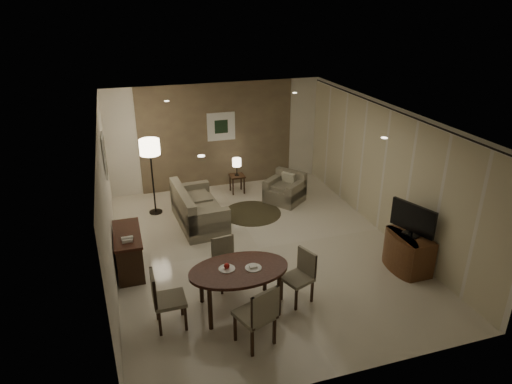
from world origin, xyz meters
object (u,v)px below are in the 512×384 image
object	(u,v)px
console_desk	(129,252)
floor_lamp	(153,177)
chair_near	(255,314)
armchair	(285,188)
sofa	(199,206)
chair_far	(227,264)
dining_table	(239,289)
tv_cabinet	(409,252)
chair_right	(297,278)
chair_left	(170,299)
side_table	(237,184)

from	to	relation	value
console_desk	floor_lamp	size ratio (longest dim) A/B	0.68
chair_near	armchair	xyz separation A→B (m)	(2.17, 4.49, -0.15)
console_desk	armchair	xyz separation A→B (m)	(3.78, 1.97, -0.02)
chair_near	sofa	bearing A→B (deg)	-110.32
chair_far	floor_lamp	size ratio (longest dim) A/B	0.49
dining_table	armchair	size ratio (longest dim) A/B	1.96
tv_cabinet	dining_table	distance (m)	3.29
chair_far	chair_right	distance (m)	1.24
dining_table	sofa	xyz separation A→B (m)	(-0.04, 3.14, 0.05)
chair_right	sofa	distance (m)	3.38
chair_left	chair_right	bearing A→B (deg)	-90.66
chair_far	console_desk	bearing A→B (deg)	139.00
console_desk	armchair	size ratio (longest dim) A/B	1.48
side_table	armchair	bearing A→B (deg)	-43.26
tv_cabinet	floor_lamp	bearing A→B (deg)	137.91
chair_near	chair_right	world-z (taller)	chair_near
chair_left	dining_table	bearing A→B (deg)	-86.18
chair_near	chair_left	xyz separation A→B (m)	(-1.10, 0.74, -0.03)
chair_far	chair_left	size ratio (longest dim) A/B	0.91
chair_far	chair_left	xyz separation A→B (m)	(-1.07, -0.73, 0.04)
console_desk	chair_far	bearing A→B (deg)	-33.56
sofa	armchair	xyz separation A→B (m)	(2.21, 0.53, -0.06)
chair_far	chair_right	world-z (taller)	chair_right
chair_near	armchair	size ratio (longest dim) A/B	1.25
chair_far	floor_lamp	world-z (taller)	floor_lamp
chair_right	floor_lamp	world-z (taller)	floor_lamp
chair_left	armchair	bearing A→B (deg)	-41.37
chair_far	chair_near	bearing A→B (deg)	-96.28
dining_table	chair_far	distance (m)	0.66
sofa	chair_near	bearing A→B (deg)	176.60
tv_cabinet	chair_right	bearing A→B (deg)	-172.75
tv_cabinet	sofa	size ratio (longest dim) A/B	0.51
chair_right	floor_lamp	bearing A→B (deg)	-176.01
console_desk	chair_right	world-z (taller)	chair_right
chair_right	floor_lamp	size ratio (longest dim) A/B	0.50
side_table	floor_lamp	size ratio (longest dim) A/B	0.26
tv_cabinet	console_desk	bearing A→B (deg)	162.95
armchair	side_table	bearing A→B (deg)	-171.68
console_desk	chair_left	size ratio (longest dim) A/B	1.26
sofa	armchair	bearing A→B (deg)	-80.45
chair_far	floor_lamp	xyz separation A→B (m)	(-0.88, 3.34, 0.45)
floor_lamp	chair_near	bearing A→B (deg)	-79.26
dining_table	chair_left	xyz separation A→B (m)	(-1.10, -0.08, 0.10)
console_desk	chair_near	xyz separation A→B (m)	(1.61, -2.53, 0.13)
tv_cabinet	sofa	xyz separation A→B (m)	(-3.32, 2.94, 0.07)
chair_right	chair_far	bearing A→B (deg)	-147.85
tv_cabinet	chair_right	distance (m)	2.35
dining_table	chair_left	size ratio (longest dim) A/B	1.67
chair_left	chair_right	xyz separation A→B (m)	(2.05, -0.01, -0.04)
console_desk	sofa	world-z (taller)	sofa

